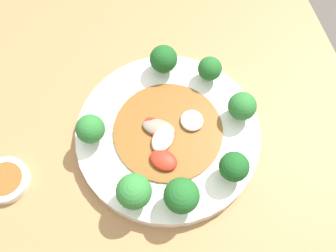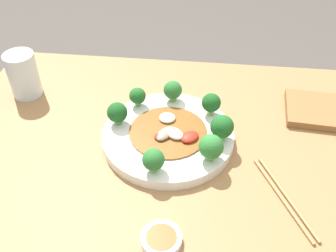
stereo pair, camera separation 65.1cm
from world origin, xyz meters
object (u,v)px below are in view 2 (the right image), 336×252
Objects in this scene: broccoli_southwest at (211,103)px; broccoli_south at (173,90)px; plate at (168,136)px; broccoli_southeast at (138,96)px; broccoli_east at (117,113)px; broccoli_west at (222,127)px; broccoli_north at (153,160)px; broccoli_northwest at (211,147)px; drinking_glass at (23,75)px; chopsticks at (284,198)px; sauce_dish at (161,239)px; stirfry_center at (170,131)px.

broccoli_south is at bearing -24.60° from broccoli_southwest.
plate is 6.15× the size of broccoli_southeast.
broccoli_west is at bearing 173.29° from broccoli_east.
broccoli_north is 0.23m from broccoli_southeast.
broccoli_northwest is at bearing 156.89° from broccoli_east.
broccoli_west is (-0.14, -0.11, 0.00)m from broccoli_north.
drinking_glass reaches higher than chopsticks.
broccoli_northwest reaches higher than sauce_dish.
broccoli_west is at bearing 163.79° from drinking_glass.
drinking_glass is at bearing -19.76° from plate.
broccoli_northwest is (-0.22, 0.10, 0.00)m from broccoli_east.
broccoli_southeast is at bearing -35.28° from chopsticks.
sauce_dish is (0.08, 0.20, -0.05)m from broccoli_northwest.
drinking_glass is at bearing -2.74° from broccoli_south.
broccoli_southeast reaches higher than sauce_dish.
broccoli_northwest reaches higher than stirfry_center.
broccoli_southeast is 0.09m from broccoli_south.
plate is 0.28m from sauce_dish.
broccoli_south is 0.23m from broccoli_northwest.
plate is 0.02m from stirfry_center.
broccoli_south is 0.31× the size of stirfry_center.
stirfry_center is at bearing 41.84° from broccoli_southwest.
broccoli_west is 0.83× the size of sauce_dish.
broccoli_west is at bearing 133.07° from broccoli_south.
broccoli_southwest is (0.00, -0.16, -0.00)m from broccoli_northwest.
broccoli_northwest reaches higher than broccoli_southwest.
broccoli_east is 0.47× the size of drinking_glass.
broccoli_southeast reaches higher than plate.
broccoli_southwest reaches higher than sauce_dish.
broccoli_east is at bearing 40.82° from broccoli_south.
broccoli_east is 0.16m from broccoli_south.
broccoli_southeast is 0.39m from sauce_dish.
broccoli_west is 0.12m from stirfry_center.
chopsticks is at bearing 155.98° from broccoli_east.
drinking_glass is 0.60m from sauce_dish.
broccoli_southeast is at bearing -115.80° from broccoli_east.
chopsticks is (-0.26, 0.15, -0.01)m from plate.
broccoli_southeast is 0.81× the size of broccoli_northwest.
stirfry_center is (0.12, -0.01, -0.03)m from broccoli_west.
sauce_dish is at bearing 135.02° from drinking_glass.
broccoli_southeast is 0.90× the size of broccoli_south.
broccoli_west is at bearing -140.70° from broccoli_north.
broccoli_south is 0.26× the size of chopsticks.
broccoli_north is (0.02, 0.12, 0.04)m from plate.
drinking_glass is (0.39, -0.27, 0.00)m from broccoli_north.
broccoli_south is at bearing -46.67° from chopsticks.
broccoli_southeast is at bearing -74.14° from sauce_dish.
stirfry_center is at bearing 93.01° from broccoli_south.
sauce_dish is (-0.03, 0.15, -0.05)m from broccoli_north.
broccoli_north is 0.25m from broccoli_south.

